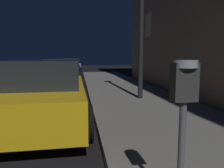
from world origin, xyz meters
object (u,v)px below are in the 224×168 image
parking_meter (183,101)px  car_silver (72,65)px  car_blue (69,68)px  car_black (63,73)px  car_yellow_cab (44,91)px

parking_meter → car_silver: 22.42m
car_silver → car_blue: bearing=-90.0°
car_black → car_silver: same height
car_yellow_cab → car_blue: bearing=90.0°
car_blue → car_black: bearing=-90.0°
car_yellow_cab → car_blue: same height
car_black → car_blue: size_ratio=1.03×
car_blue → car_silver: bearing=90.0°
parking_meter → car_blue: size_ratio=0.30×
car_yellow_cab → car_silver: 18.89m
car_blue → car_silver: 6.74m
car_blue → car_silver: size_ratio=0.98×
parking_meter → car_silver: bearing=94.1°
car_yellow_cab → car_black: bearing=90.0°
parking_meter → car_yellow_cab: bearing=115.1°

